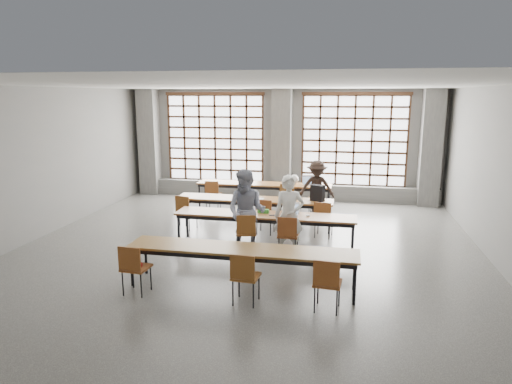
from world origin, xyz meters
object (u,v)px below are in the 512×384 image
at_px(desk_row_a, 264,185).
at_px(mouse, 308,216).
at_px(chair_front_left, 246,230).
at_px(green_box, 263,211).
at_px(chair_near_mid, 245,273).
at_px(red_pouch, 136,265).
at_px(desk_row_c, 265,217).
at_px(chair_mid_centre, 265,213).
at_px(chair_back_mid, 288,195).
at_px(chair_mid_right, 323,216).
at_px(student_male, 289,216).
at_px(student_female, 247,212).
at_px(laptop_front, 291,211).
at_px(chair_near_left, 134,265).
at_px(desk_row_b, 254,201).
at_px(chair_near_right, 327,280).
at_px(desk_row_d, 242,252).
at_px(chair_back_right, 317,197).
at_px(student_back, 317,188).
at_px(chair_back_left, 213,192).
at_px(laptop_back, 309,182).
at_px(plastic_bag, 294,179).
at_px(chair_front_right, 288,232).
at_px(chair_mid_left, 185,209).
at_px(backpack, 318,193).
at_px(phone, 272,215).

xyz_separation_m(desk_row_a, mouse, (1.62, -3.53, 0.08)).
height_order(chair_front_left, green_box, chair_front_left).
height_order(chair_near_mid, red_pouch, chair_near_mid).
xyz_separation_m(desk_row_c, mouse, (0.95, -0.02, 0.08)).
distance_m(chair_mid_centre, green_box, 0.81).
xyz_separation_m(chair_back_mid, chair_mid_right, (1.11, -2.04, 0.00)).
height_order(desk_row_a, student_male, student_male).
distance_m(student_female, laptop_front, 1.06).
relative_size(desk_row_a, chair_mid_right, 4.55).
height_order(chair_mid_right, mouse, chair_mid_right).
relative_size(chair_near_left, student_male, 0.52).
relative_size(desk_row_a, desk_row_b, 1.00).
bearing_deg(mouse, chair_near_right, -79.26).
xyz_separation_m(chair_back_mid, laptop_front, (0.43, -2.77, 0.25)).
relative_size(chair_front_left, chair_near_left, 1.00).
distance_m(chair_front_left, green_box, 0.78).
xyz_separation_m(desk_row_d, chair_back_right, (0.94, 5.22, -0.13)).
height_order(desk_row_a, chair_front_left, chair_front_left).
relative_size(desk_row_d, red_pouch, 20.00).
height_order(desk_row_b, mouse, mouse).
bearing_deg(chair_near_mid, student_back, 83.10).
height_order(chair_back_left, chair_near_mid, same).
bearing_deg(student_back, laptop_back, 107.18).
bearing_deg(plastic_bag, red_pouch, -106.58).
xyz_separation_m(desk_row_d, chair_front_right, (0.58, 1.70, -0.13)).
bearing_deg(chair_mid_left, student_back, 34.96).
height_order(chair_back_mid, chair_mid_left, same).
relative_size(chair_back_mid, chair_front_right, 1.00).
height_order(desk_row_b, chair_front_right, chair_front_right).
relative_size(chair_mid_left, laptop_back, 1.97).
height_order(desk_row_c, student_female, student_female).
bearing_deg(red_pouch, chair_near_mid, -2.39).
bearing_deg(chair_front_left, chair_near_left, -121.12).
bearing_deg(green_box, chair_back_left, 125.70).
relative_size(chair_back_right, green_box, 3.52).
xyz_separation_m(desk_row_b, laptop_front, (1.10, -1.36, 0.13)).
distance_m(chair_mid_right, chair_front_right, 1.61).
relative_size(chair_near_left, chair_near_right, 1.00).
distance_m(laptop_front, plastic_bag, 3.47).
distance_m(chair_near_mid, student_male, 2.51).
xyz_separation_m(desk_row_c, student_male, (0.60, -0.50, 0.19)).
xyz_separation_m(chair_mid_centre, backpack, (1.21, 0.68, 0.39)).
relative_size(chair_back_mid, mouse, 8.98).
relative_size(desk_row_d, chair_back_right, 4.55).
height_order(chair_back_mid, red_pouch, chair_back_mid).
relative_size(desk_row_c, phone, 30.77).
bearing_deg(chair_back_mid, chair_near_left, -107.31).
xyz_separation_m(chair_mid_centre, chair_front_left, (-0.13, -1.47, 0.00)).
xyz_separation_m(desk_row_b, plastic_bag, (0.78, 2.09, 0.21)).
bearing_deg(phone, backpack, 61.72).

